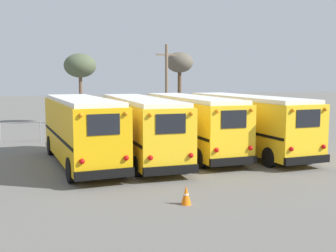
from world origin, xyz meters
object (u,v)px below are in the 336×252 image
Objects in this scene: bare_tree_0 at (80,66)px; school_bus_2 at (190,122)px; utility_pole at (167,85)px; bare_tree_1 at (180,64)px; school_bus_1 at (140,126)px; school_bus_3 at (246,122)px; traffic_cone at (186,195)px; school_bus_0 at (81,129)px.

school_bus_2 is at bearing -78.58° from bare_tree_0.
utility_pole reaches higher than bare_tree_1.
school_bus_1 is 6.43m from school_bus_3.
school_bus_2 reaches higher than school_bus_1.
school_bus_2 is (3.21, 0.59, 0.01)m from school_bus_1.
bare_tree_0 reaches higher than traffic_cone.
school_bus_1 is at bearing 84.35° from traffic_cone.
school_bus_1 is 1.66× the size of bare_tree_0.
school_bus_0 is 0.88× the size of school_bus_3.
bare_tree_0 is (-3.57, 17.68, 3.57)m from school_bus_2.
bare_tree_0 is at bearing -163.07° from bare_tree_1.
bare_tree_1 is 10.75× the size of traffic_cone.
bare_tree_1 reaches higher than school_bus_2.
school_bus_2 is 10.03m from traffic_cone.
bare_tree_0 is at bearing 91.13° from school_bus_1.
bare_tree_1 reaches higher than school_bus_0.
utility_pole is 21.75m from traffic_cone.
school_bus_2 reaches higher than traffic_cone.
school_bus_3 is (3.21, -0.79, 0.01)m from school_bus_2.
school_bus_2 is at bearing -103.29° from utility_pole.
school_bus_2 is 1.51× the size of utility_pole.
school_bus_1 is at bearing 178.20° from school_bus_3.
bare_tree_1 is (10.99, 21.73, 4.03)m from school_bus_1.
school_bus_0 is 8.38m from traffic_cone.
traffic_cone is at bearing -91.03° from bare_tree_0.
school_bus_1 is 3.27m from school_bus_2.
bare_tree_0 is at bearing 81.39° from school_bus_0.
school_bus_2 is (6.42, 1.16, -0.05)m from school_bus_0.
utility_pole is 10.78× the size of traffic_cone.
bare_tree_0 reaches higher than school_bus_1.
school_bus_0 is 0.90× the size of school_bus_2.
bare_tree_0 is at bearing 101.42° from school_bus_2.
school_bus_0 is at bearing -98.61° from bare_tree_0.
bare_tree_1 is at bearing 63.17° from school_bus_1.
school_bus_2 is 18.39m from bare_tree_0.
school_bus_3 is at bearing 2.17° from school_bus_0.
bare_tree_1 is 32.89m from traffic_cone.
bare_tree_1 reaches higher than school_bus_3.
school_bus_0 is 19.38m from bare_tree_0.
utility_pole is at bearing 53.95° from school_bus_0.
traffic_cone is at bearing -95.65° from school_bus_1.
bare_tree_0 reaches higher than school_bus_2.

